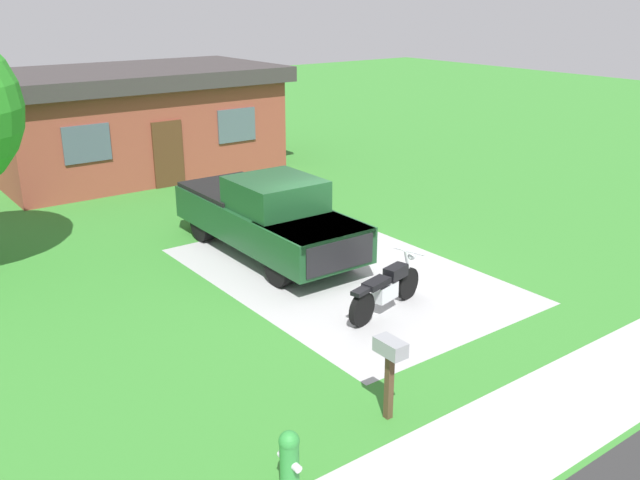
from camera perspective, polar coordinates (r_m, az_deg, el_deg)
name	(u,v)px	position (r m, az deg, el deg)	size (l,w,h in m)	color
ground_plane	(342,274)	(15.10, 1.86, -2.88)	(80.00, 80.00, 0.00)	#357E2D
driveway_pad	(342,274)	(15.10, 1.86, -2.87)	(5.08, 7.59, 0.01)	#A7A7A7
sidewalk_strip	(585,394)	(11.55, 21.17, -11.86)	(36.00, 1.80, 0.01)	#B0B0AB
motorcycle	(386,289)	(13.27, 5.53, -4.04)	(2.17, 0.87, 1.09)	black
pickup_truck	(266,214)	(16.11, -4.55, 2.15)	(2.05, 5.65, 1.90)	black
fire_hydrant	(289,463)	(8.78, -2.55, -18.01)	(0.32, 0.40, 0.87)	#2D8C38
mailbox	(390,358)	(9.83, 5.85, -9.73)	(0.26, 0.48, 1.26)	#4C3823
neighbor_house	(135,120)	(24.49, -15.15, 9.62)	(9.60, 5.60, 3.50)	brown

